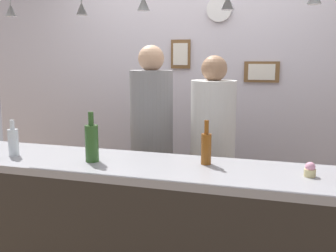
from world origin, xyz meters
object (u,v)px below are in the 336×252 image
(person_right_white_patterned_shirt, at_px, (213,142))
(picture_frame_crest, at_px, (181,54))
(bottle_soda_clear, at_px, (13,141))
(person_middle_grey_shirt, at_px, (152,132))
(bottle_beer_amber_tall, at_px, (206,147))
(wall_clock, at_px, (219,9))
(cupcake, at_px, (310,170))
(bottle_champagne_green, at_px, (92,142))
(picture_frame_lower_pair, at_px, (262,72))

(person_right_white_patterned_shirt, height_order, picture_frame_crest, picture_frame_crest)
(person_right_white_patterned_shirt, distance_m, bottle_soda_clear, 1.42)
(person_right_white_patterned_shirt, bearing_deg, bottle_soda_clear, -142.72)
(person_middle_grey_shirt, xyz_separation_m, bottle_beer_amber_tall, (0.58, -0.70, 0.07))
(bottle_soda_clear, bearing_deg, person_middle_grey_shirt, 53.64)
(person_middle_grey_shirt, distance_m, bottle_soda_clear, 1.06)
(bottle_soda_clear, height_order, wall_clock, wall_clock)
(bottle_soda_clear, bearing_deg, cupcake, 2.38)
(person_middle_grey_shirt, distance_m, wall_clock, 1.25)
(bottle_soda_clear, distance_m, picture_frame_crest, 1.72)
(person_right_white_patterned_shirt, bearing_deg, bottle_beer_amber_tall, -83.30)
(person_middle_grey_shirt, relative_size, cupcake, 22.11)
(bottle_champagne_green, bearing_deg, picture_frame_crest, 83.49)
(picture_frame_crest, bearing_deg, bottle_beer_amber_tall, -69.13)
(picture_frame_lower_pair, bearing_deg, person_middle_grey_shirt, -142.84)
(bottle_champagne_green, bearing_deg, picture_frame_lower_pair, 58.29)
(bottle_champagne_green, bearing_deg, bottle_beer_amber_tall, 11.41)
(person_right_white_patterned_shirt, height_order, bottle_beer_amber_tall, person_right_white_patterned_shirt)
(cupcake, relative_size, wall_clock, 0.35)
(person_middle_grey_shirt, height_order, bottle_champagne_green, person_middle_grey_shirt)
(bottle_champagne_green, xyz_separation_m, picture_frame_crest, (0.17, 1.45, 0.53))
(person_right_white_patterned_shirt, bearing_deg, picture_frame_crest, 124.42)
(person_middle_grey_shirt, height_order, picture_frame_lower_pair, person_middle_grey_shirt)
(bottle_champagne_green, height_order, cupcake, bottle_champagne_green)
(bottle_beer_amber_tall, bearing_deg, person_right_white_patterned_shirt, 96.70)
(person_middle_grey_shirt, bearing_deg, bottle_beer_amber_tall, -50.63)
(bottle_beer_amber_tall, bearing_deg, picture_frame_lower_pair, 80.12)
(bottle_soda_clear, height_order, picture_frame_lower_pair, picture_frame_lower_pair)
(picture_frame_lower_pair, bearing_deg, picture_frame_crest, 180.00)
(person_right_white_patterned_shirt, height_order, bottle_champagne_green, person_right_white_patterned_shirt)
(picture_frame_crest, distance_m, wall_clock, 0.52)
(person_right_white_patterned_shirt, height_order, cupcake, person_right_white_patterned_shirt)
(bottle_soda_clear, relative_size, wall_clock, 1.05)
(person_middle_grey_shirt, height_order, cupcake, person_middle_grey_shirt)
(person_middle_grey_shirt, relative_size, picture_frame_lower_pair, 5.75)
(bottle_beer_amber_tall, xyz_separation_m, cupcake, (0.57, -0.08, -0.06))
(picture_frame_crest, bearing_deg, cupcake, -52.52)
(person_right_white_patterned_shirt, relative_size, picture_frame_lower_pair, 5.48)
(bottle_champagne_green, distance_m, picture_frame_crest, 1.55)
(bottle_beer_amber_tall, height_order, cupcake, bottle_beer_amber_tall)
(bottle_champagne_green, xyz_separation_m, bottle_beer_amber_tall, (0.67, 0.13, -0.02))
(bottle_soda_clear, relative_size, bottle_champagne_green, 0.77)
(person_right_white_patterned_shirt, height_order, wall_clock, wall_clock)
(picture_frame_lower_pair, bearing_deg, cupcake, -76.34)
(bottle_champagne_green, bearing_deg, person_right_white_patterned_shirt, 55.13)
(cupcake, bearing_deg, bottle_beer_amber_tall, 172.03)
(person_right_white_patterned_shirt, relative_size, picture_frame_crest, 6.33)
(cupcake, bearing_deg, person_right_white_patterned_shirt, 129.71)
(bottle_soda_clear, bearing_deg, bottle_champagne_green, 1.96)
(bottle_soda_clear, relative_size, bottle_beer_amber_tall, 0.88)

